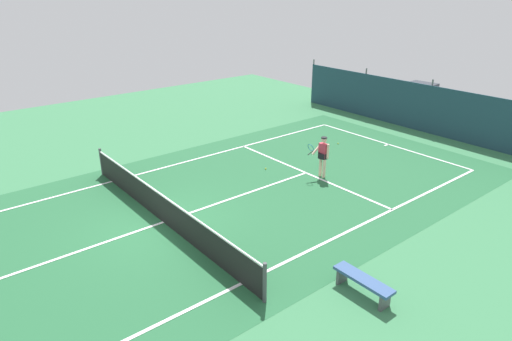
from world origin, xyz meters
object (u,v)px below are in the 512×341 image
at_px(tennis_net, 163,208).
at_px(tennis_ball_near_player, 266,169).
at_px(tennis_player, 323,154).
at_px(parked_car, 418,98).
at_px(tennis_ball_midcourt, 338,143).
at_px(courtside_bench, 363,282).

xyz_separation_m(tennis_net, tennis_ball_near_player, (-1.32, 5.39, -0.48)).
relative_size(tennis_player, tennis_ball_near_player, 24.85).
bearing_deg(parked_car, tennis_ball_near_player, 90.64).
xyz_separation_m(tennis_ball_midcourt, parked_car, (-0.94, 7.94, 0.81)).
xyz_separation_m(parked_car, courtside_bench, (8.80, -15.99, -0.46)).
relative_size(tennis_net, courtside_bench, 6.33).
bearing_deg(tennis_ball_near_player, courtside_bench, -23.74).
bearing_deg(tennis_player, tennis_ball_midcourt, -57.90).
height_order(tennis_player, tennis_ball_midcourt, tennis_player).
distance_m(tennis_net, tennis_ball_near_player, 5.56).
bearing_deg(tennis_player, tennis_ball_near_player, 31.97).
xyz_separation_m(tennis_net, courtside_bench, (6.31, 2.03, -0.14)).
distance_m(tennis_player, parked_car, 11.83).
bearing_deg(parked_car, tennis_net, 93.20).
height_order(parked_car, courtside_bench, parked_car).
relative_size(tennis_ball_near_player, parked_car, 0.02).
distance_m(parked_car, courtside_bench, 18.26).
relative_size(tennis_player, courtside_bench, 1.03).
height_order(tennis_net, tennis_player, tennis_player).
relative_size(tennis_net, tennis_ball_midcourt, 153.33).
distance_m(tennis_net, tennis_ball_midcourt, 10.22).
relative_size(tennis_ball_midcourt, courtside_bench, 0.04).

